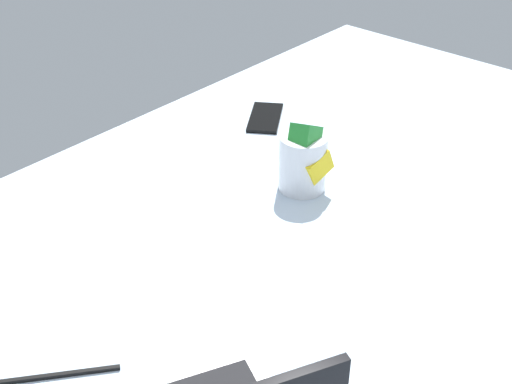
# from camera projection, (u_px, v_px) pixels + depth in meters

# --- Properties ---
(bed_mattress) EXTENTS (1.80, 1.40, 0.18)m
(bed_mattress) POSITION_uv_depth(u_px,v_px,m) (376.00, 305.00, 1.16)
(bed_mattress) COLOR silver
(bed_mattress) RESTS_ON ground
(snack_cup) EXTENTS (0.09, 0.09, 0.15)m
(snack_cup) POSITION_uv_depth(u_px,v_px,m) (304.00, 160.00, 1.27)
(snack_cup) COLOR silver
(snack_cup) RESTS_ON bed_mattress
(cell_phone) EXTENTS (0.15, 0.13, 0.01)m
(cell_phone) POSITION_uv_depth(u_px,v_px,m) (265.00, 118.00, 1.54)
(cell_phone) COLOR black
(cell_phone) RESTS_ON bed_mattress
(charger_cable) EXTENTS (0.14, 0.11, 0.01)m
(charger_cable) POSITION_uv_depth(u_px,v_px,m) (56.00, 375.00, 0.91)
(charger_cable) COLOR black
(charger_cable) RESTS_ON bed_mattress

